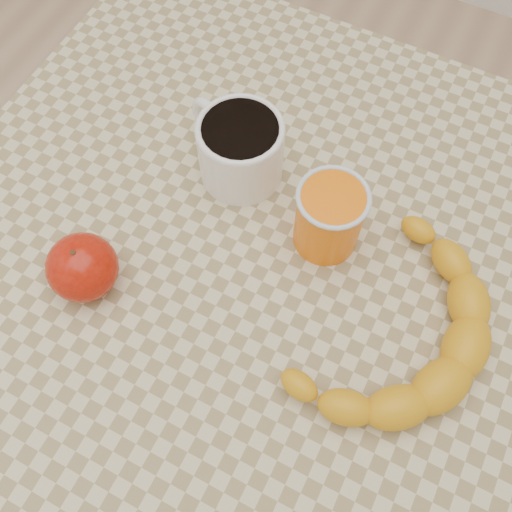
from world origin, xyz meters
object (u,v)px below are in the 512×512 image
at_px(coffee_mug, 239,147).
at_px(orange_juice_glass, 329,217).
at_px(table, 256,293).
at_px(apple, 82,267).
at_px(banana, 397,332).

xyz_separation_m(coffee_mug, orange_juice_glass, (0.13, -0.04, 0.00)).
relative_size(table, orange_juice_glass, 8.72).
bearing_deg(coffee_mug, apple, -111.01).
relative_size(table, apple, 10.37).
distance_m(table, banana, 0.20).
relative_size(orange_juice_glass, banana, 0.26).
height_order(coffee_mug, orange_juice_glass, orange_juice_glass).
distance_m(orange_juice_glass, banana, 0.14).
bearing_deg(coffee_mug, table, -54.40).
bearing_deg(table, orange_juice_glass, 49.70).
distance_m(apple, banana, 0.34).
xyz_separation_m(table, orange_juice_glass, (0.06, 0.07, 0.13)).
bearing_deg(banana, coffee_mug, 175.67).
bearing_deg(apple, table, 33.38).
height_order(apple, banana, apple).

